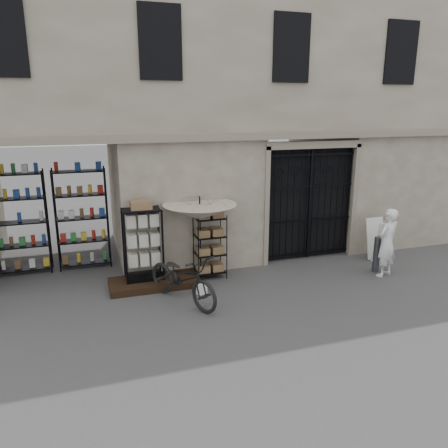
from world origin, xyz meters
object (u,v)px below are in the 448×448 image
object	(u,v)px
white_bucket	(202,288)
shopkeeper	(383,275)
steel_bollard	(377,254)
display_cabinet	(143,248)
market_umbrella	(200,208)
easel_sign	(379,240)
bicycle	(183,302)
wire_rack	(210,247)

from	to	relation	value
white_bucket	shopkeeper	size ratio (longest dim) A/B	0.15
white_bucket	steel_bollard	world-z (taller)	steel_bollard
display_cabinet	market_umbrella	size ratio (longest dim) A/B	0.73
white_bucket	easel_sign	xyz separation A→B (m)	(4.95, 0.59, 0.44)
display_cabinet	bicycle	bearing A→B (deg)	-84.18
display_cabinet	wire_rack	bearing A→B (deg)	-22.40
display_cabinet	market_umbrella	xyz separation A→B (m)	(1.30, -0.07, 0.84)
wire_rack	shopkeeper	distance (m)	4.22
display_cabinet	shopkeeper	bearing A→B (deg)	-34.44
shopkeeper	market_umbrella	bearing A→B (deg)	-37.91
wire_rack	market_umbrella	world-z (taller)	market_umbrella
wire_rack	market_umbrella	xyz separation A→B (m)	(-0.24, -0.06, 0.96)
steel_bollard	wire_rack	bearing A→B (deg)	166.86
wire_rack	easel_sign	xyz separation A→B (m)	(4.51, -0.26, -0.19)
market_umbrella	steel_bollard	distance (m)	4.47
market_umbrella	steel_bollard	bearing A→B (deg)	-11.64
market_umbrella	shopkeeper	world-z (taller)	market_umbrella
display_cabinet	wire_rack	world-z (taller)	display_cabinet
display_cabinet	white_bucket	size ratio (longest dim) A/B	7.02
white_bucket	shopkeeper	xyz separation A→B (m)	(4.41, -0.35, -0.12)
bicycle	shopkeeper	size ratio (longest dim) A/B	1.23
bicycle	white_bucket	bearing A→B (deg)	6.42
display_cabinet	white_bucket	distance (m)	1.59
steel_bollard	easel_sign	xyz separation A→B (m)	(0.56, 0.66, 0.12)
white_bucket	shopkeeper	bearing A→B (deg)	-4.58
market_umbrella	white_bucket	world-z (taller)	market_umbrella
shopkeeper	easel_sign	world-z (taller)	easel_sign
market_umbrella	steel_bollard	xyz separation A→B (m)	(4.19, -0.86, -1.27)
market_umbrella	white_bucket	xyz separation A→B (m)	(-0.19, -0.79, -1.59)
wire_rack	steel_bollard	world-z (taller)	wire_rack
wire_rack	steel_bollard	distance (m)	4.07
shopkeeper	display_cabinet	bearing A→B (deg)	-35.12
display_cabinet	wire_rack	xyz separation A→B (m)	(1.54, -0.01, -0.12)
market_umbrella	steel_bollard	world-z (taller)	market_umbrella
white_bucket	shopkeeper	world-z (taller)	white_bucket
bicycle	shopkeeper	distance (m)	4.89
display_cabinet	white_bucket	xyz separation A→B (m)	(1.10, -0.86, -0.75)
white_bucket	steel_bollard	xyz separation A→B (m)	(4.39, -0.07, 0.32)
display_cabinet	wire_rack	size ratio (longest dim) A/B	1.14
steel_bollard	market_umbrella	bearing A→B (deg)	168.36
display_cabinet	steel_bollard	world-z (taller)	display_cabinet
market_umbrella	shopkeeper	xyz separation A→B (m)	(4.22, -1.15, -1.71)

